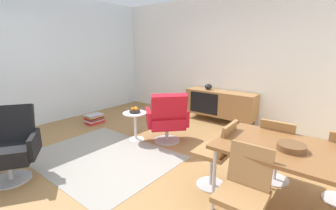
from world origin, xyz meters
TOP-DOWN VIEW (x-y plane):
  - ground_plane at (0.00, 0.00)m, footprint 8.32×8.32m
  - wall_back at (0.00, 2.60)m, footprint 6.80×0.12m
  - wall_window_left at (-3.20, 0.00)m, footprint 0.12×5.60m
  - sideboard at (-0.12, 2.30)m, footprint 1.60×0.45m
  - vase_cobalt at (-0.44, 2.30)m, footprint 0.17×0.17m
  - dining_table at (1.89, -0.09)m, footprint 1.60×0.90m
  - wooden_bowl_on_table at (1.78, -0.14)m, footprint 0.26×0.26m
  - dining_chair_back_left at (1.54, 0.47)m, footprint 0.41×0.43m
  - dining_chair_front_left at (1.53, -0.65)m, footprint 0.41×0.43m
  - dining_chair_near_window at (1.00, -0.09)m, footprint 0.44×0.42m
  - lounge_chair_red at (-0.33, 0.63)m, footprint 0.91×0.91m
  - armchair_black_shell at (-1.23, -1.57)m, footprint 0.89×0.90m
  - side_table_round at (-0.88, 0.36)m, footprint 0.44×0.44m
  - fruit_bowl at (-0.88, 0.36)m, footprint 0.20×0.20m
  - magazine_stack at (-2.31, 0.44)m, footprint 0.33×0.40m
  - area_rug at (-0.78, -0.47)m, footprint 2.20×1.70m

SIDE VIEW (x-z plane):
  - ground_plane at x=0.00m, z-range 0.00..0.00m
  - area_rug at x=-0.78m, z-range 0.00..0.01m
  - magazine_stack at x=-2.31m, z-range 0.00..0.20m
  - side_table_round at x=-0.88m, z-range 0.06..0.58m
  - sideboard at x=-0.12m, z-range 0.08..0.80m
  - lounge_chair_red at x=-0.33m, z-range -0.01..0.94m
  - armchair_black_shell at x=-1.23m, z-range -0.01..0.94m
  - dining_chair_back_left at x=1.54m, z-range 0.04..0.90m
  - dining_chair_front_left at x=1.53m, z-range 0.04..0.90m
  - dining_chair_near_window at x=1.00m, z-range 0.04..0.90m
  - fruit_bowl at x=-0.88m, z-range 0.51..0.61m
  - dining_table at x=1.89m, z-range 0.33..1.07m
  - wooden_bowl_on_table at x=1.78m, z-range 0.74..0.80m
  - vase_cobalt at x=-0.44m, z-range 0.72..0.86m
  - wall_back at x=0.00m, z-range 0.00..2.80m
  - wall_window_left at x=-3.20m, z-range 0.00..2.80m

